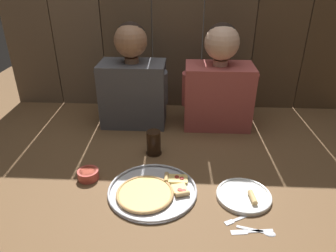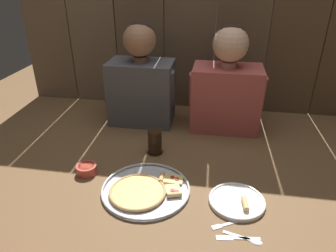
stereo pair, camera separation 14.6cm
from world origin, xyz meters
name	(u,v)px [view 2 (the right image)]	position (x,y,z in m)	size (l,w,h in m)	color
ground_plane	(169,170)	(0.00, 0.00, 0.00)	(3.20, 3.20, 0.00)	brown
pizza_tray	(144,190)	(-0.08, -0.17, 0.01)	(0.38, 0.38, 0.03)	silver
dinner_plate	(237,201)	(0.31, -0.18, 0.01)	(0.23, 0.23, 0.03)	white
drinking_glass	(155,142)	(-0.10, 0.14, 0.06)	(0.08, 0.08, 0.12)	black
dipping_bowl	(87,169)	(-0.37, -0.08, 0.02)	(0.09, 0.09, 0.04)	#CC4C42
table_fork	(226,224)	(0.26, -0.31, 0.00)	(0.12, 0.08, 0.01)	silver
table_knife	(238,238)	(0.30, -0.36, 0.00)	(0.16, 0.04, 0.01)	silver
table_spoon	(250,239)	(0.35, -0.37, 0.00)	(0.14, 0.05, 0.01)	silver
diner_left	(141,80)	(-0.25, 0.49, 0.26)	(0.41, 0.23, 0.59)	#4C4C51
diner_right	(227,84)	(0.25, 0.49, 0.26)	(0.42, 0.24, 0.59)	#AD4C47
wooden_backdrop_wall	(190,13)	(0.00, 0.77, 0.60)	(2.19, 0.03, 1.21)	brown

